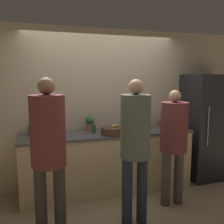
# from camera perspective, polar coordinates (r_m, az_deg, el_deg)

# --- Properties ---
(ground_plane) EXTENTS (14.00, 14.00, 0.00)m
(ground_plane) POSITION_cam_1_polar(r_m,az_deg,el_deg) (3.93, 0.74, -19.52)
(ground_plane) COLOR #9E8460
(wall_back) EXTENTS (5.20, 0.06, 2.60)m
(wall_back) POSITION_cam_1_polar(r_m,az_deg,el_deg) (4.21, -2.40, 0.94)
(wall_back) COLOR #C6B293
(wall_back) RESTS_ON ground_plane
(counter) EXTENTS (2.70, 0.70, 0.96)m
(counter) POSITION_cam_1_polar(r_m,az_deg,el_deg) (4.08, -1.03, -11.14)
(counter) COLOR beige
(counter) RESTS_ON ground_plane
(refrigerator) EXTENTS (0.73, 0.69, 1.86)m
(refrigerator) POSITION_cam_1_polar(r_m,az_deg,el_deg) (4.80, 20.53, -3.14)
(refrigerator) COLOR #232328
(refrigerator) RESTS_ON ground_plane
(person_left) EXTENTS (0.37, 0.37, 1.82)m
(person_left) POSITION_cam_1_polar(r_m,az_deg,el_deg) (2.77, -14.34, -7.20)
(person_left) COLOR #38332D
(person_left) RESTS_ON ground_plane
(person_center) EXTENTS (0.36, 0.36, 1.80)m
(person_center) POSITION_cam_1_polar(r_m,az_deg,el_deg) (3.00, 5.35, -6.26)
(person_center) COLOR #232838
(person_center) RESTS_ON ground_plane
(person_right) EXTENTS (0.38, 0.38, 1.64)m
(person_right) POSITION_cam_1_polar(r_m,az_deg,el_deg) (3.60, 13.91, -5.49)
(person_right) COLOR #4C4742
(person_right) RESTS_ON ground_plane
(fruit_bowl) EXTENTS (0.34, 0.34, 0.15)m
(fruit_bowl) POSITION_cam_1_polar(r_m,az_deg,el_deg) (3.77, 0.08, -4.32)
(fruit_bowl) COLOR #4C3323
(fruit_bowl) RESTS_ON counter
(utensil_crock) EXTENTS (0.11, 0.11, 0.26)m
(utensil_crock) POSITION_cam_1_polar(r_m,az_deg,el_deg) (3.91, -17.83, -3.93)
(utensil_crock) COLOR #3D424C
(utensil_crock) RESTS_ON counter
(bottle_green) EXTENTS (0.06, 0.06, 0.17)m
(bottle_green) POSITION_cam_1_polar(r_m,az_deg,el_deg) (3.88, -4.23, -3.80)
(bottle_green) COLOR #236033
(bottle_green) RESTS_ON counter
(bottle_amber) EXTENTS (0.05, 0.05, 0.16)m
(bottle_amber) POSITION_cam_1_polar(r_m,az_deg,el_deg) (3.92, 2.84, -3.74)
(bottle_amber) COLOR brown
(bottle_amber) RESTS_ON counter
(cup_red) EXTENTS (0.08, 0.08, 0.09)m
(cup_red) POSITION_cam_1_polar(r_m,az_deg,el_deg) (4.51, 10.73, -2.58)
(cup_red) COLOR #A33D33
(cup_red) RESTS_ON counter
(potted_plant) EXTENTS (0.13, 0.13, 0.24)m
(potted_plant) POSITION_cam_1_polar(r_m,az_deg,el_deg) (4.04, -5.21, -2.45)
(potted_plant) COLOR #9E6042
(potted_plant) RESTS_ON counter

